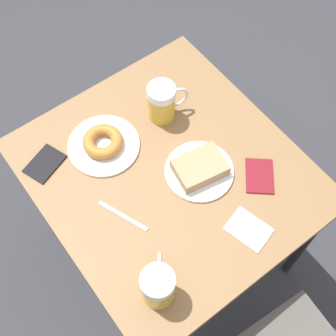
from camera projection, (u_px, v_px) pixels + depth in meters
name	position (u px, v px, depth m)	size (l,w,h in m)	color
ground_plane	(168.00, 246.00, 2.17)	(8.00, 8.00, 0.00)	#333338
table	(168.00, 181.00, 1.58)	(0.81, 0.89, 0.73)	olive
plate_with_cake	(200.00, 169.00, 1.50)	(0.23, 0.23, 0.05)	white
plate_with_donut	(103.00, 143.00, 1.55)	(0.24, 0.24, 0.05)	white
beer_mug_left	(158.00, 286.00, 1.27)	(0.11, 0.13, 0.15)	gold
beer_mug_center	(162.00, 102.00, 1.57)	(0.14, 0.10, 0.15)	gold
napkin_folded	(249.00, 229.00, 1.42)	(0.12, 0.15, 0.00)	white
fork	(123.00, 216.00, 1.45)	(0.08, 0.17, 0.00)	silver
passport_near_edge	(45.00, 164.00, 1.53)	(0.15, 0.13, 0.01)	black
passport_far_edge	(260.00, 176.00, 1.51)	(0.15, 0.15, 0.01)	maroon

